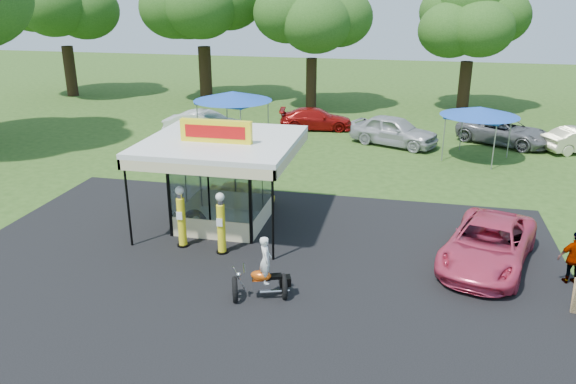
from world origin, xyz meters
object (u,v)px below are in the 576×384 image
gas_pump_right (221,225)px  bg_car_a (206,125)px  pink_sedan (488,244)px  tent_east (480,112)px  bg_car_c (394,131)px  kiosk_car (241,193)px  bg_car_d (505,132)px  spectator_east_b (575,258)px  gas_station_kiosk (223,180)px  bg_car_b (316,119)px  tent_west (233,96)px  gas_pump_left (181,218)px  motorcycle (264,274)px

gas_pump_right → bg_car_a: bearing=112.2°
pink_sedan → tent_east: tent_east is taller
bg_car_c → kiosk_car: bearing=174.9°
bg_car_a → bg_car_d: bearing=-81.1°
spectator_east_b → tent_east: size_ratio=0.43×
gas_station_kiosk → gas_pump_right: size_ratio=2.45×
bg_car_a → tent_east: bearing=-93.2°
bg_car_b → bg_car_c: bg_car_c is taller
pink_sedan → tent_west: tent_west is taller
gas_pump_right → tent_west: tent_west is taller
bg_car_b → tent_east: 10.69m
spectator_east_b → kiosk_car: bearing=-28.9°
spectator_east_b → bg_car_a: (-17.07, 14.37, -0.04)m
kiosk_car → tent_east: (10.13, 9.02, 2.06)m
gas_pump_left → tent_west: 13.73m
gas_pump_left → bg_car_b: bearing=85.1°
gas_station_kiosk → bg_car_c: size_ratio=1.08×
tent_west → pink_sedan: bearing=-44.9°
bg_car_b → tent_east: (9.36, -4.82, 1.87)m
bg_car_b → tent_east: size_ratio=1.16×
pink_sedan → bg_car_a: size_ratio=1.06×
gas_pump_right → tent_east: 16.63m
bg_car_d → kiosk_car: bearing=166.5°
bg_car_c → pink_sedan: bearing=-143.1°
gas_station_kiosk → tent_east: 15.14m
bg_car_c → bg_car_a: bearing=117.4°
gas_station_kiosk → tent_east: size_ratio=1.35×
pink_sedan → bg_car_d: bg_car_d is taller
bg_car_d → gas_station_kiosk: bearing=171.1°
gas_station_kiosk → gas_pump_right: gas_station_kiosk is taller
bg_car_b → pink_sedan: bearing=-162.1°
kiosk_car → gas_pump_right: bearing=-171.0°
gas_pump_right → bg_car_c: size_ratio=0.44×
gas_station_kiosk → bg_car_d: size_ratio=1.01×
gas_pump_right → tent_east: size_ratio=0.55×
gas_pump_left → bg_car_b: (1.56, 18.24, -0.40)m
gas_pump_right → bg_car_d: size_ratio=0.41×
gas_station_kiosk → bg_car_a: gas_station_kiosk is taller
gas_pump_left → tent_west: bearing=100.1°
tent_west → motorcycle: bearing=-69.5°
pink_sedan → bg_car_d: bearing=97.8°
gas_station_kiosk → gas_pump_left: 2.44m
motorcycle → bg_car_a: bearing=95.8°
bg_car_a → tent_east: 15.52m
gas_pump_right → bg_car_d: (11.31, 17.18, -0.32)m
gas_pump_right → tent_east: (9.41, 13.63, 1.48)m
spectator_east_b → bg_car_b: 21.22m
bg_car_b → tent_west: size_ratio=1.04×
bg_car_b → bg_car_c: size_ratio=0.92×
gas_pump_right → bg_car_a: gas_pump_right is taller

